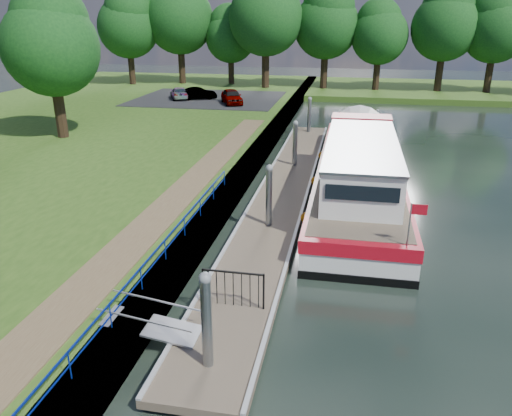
% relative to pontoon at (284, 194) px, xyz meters
% --- Properties ---
extents(ground, '(160.00, 160.00, 0.00)m').
position_rel_pontoon_xyz_m(ground, '(0.00, -13.00, -0.18)').
color(ground, black).
rests_on(ground, ground).
extents(bank_edge, '(1.10, 90.00, 0.78)m').
position_rel_pontoon_xyz_m(bank_edge, '(-2.55, 2.00, 0.20)').
color(bank_edge, '#473D2D').
rests_on(bank_edge, ground).
extents(far_bank, '(60.00, 18.00, 0.60)m').
position_rel_pontoon_xyz_m(far_bank, '(12.00, 39.00, 0.12)').
color(far_bank, '#2C4E16').
rests_on(far_bank, ground).
extents(footpath, '(1.60, 40.00, 0.05)m').
position_rel_pontoon_xyz_m(footpath, '(-4.40, -5.00, 0.62)').
color(footpath, brown).
rests_on(footpath, riverbank).
extents(carpark, '(14.00, 12.00, 0.06)m').
position_rel_pontoon_xyz_m(carpark, '(-11.00, 25.00, 0.62)').
color(carpark, black).
rests_on(carpark, riverbank).
extents(blue_fence, '(0.04, 18.04, 0.72)m').
position_rel_pontoon_xyz_m(blue_fence, '(-2.75, -10.00, 1.13)').
color(blue_fence, '#0C2DBF').
rests_on(blue_fence, riverbank).
extents(pontoon, '(2.50, 30.00, 0.56)m').
position_rel_pontoon_xyz_m(pontoon, '(0.00, 0.00, 0.00)').
color(pontoon, brown).
rests_on(pontoon, ground).
extents(mooring_piles, '(0.30, 27.30, 3.55)m').
position_rel_pontoon_xyz_m(mooring_piles, '(0.00, 0.00, 1.10)').
color(mooring_piles, gray).
rests_on(mooring_piles, ground).
extents(gangway, '(2.58, 1.00, 0.92)m').
position_rel_pontoon_xyz_m(gangway, '(-1.85, -12.50, 0.44)').
color(gangway, '#A5A8AD').
rests_on(gangway, ground).
extents(gate_panel, '(1.85, 0.05, 1.15)m').
position_rel_pontoon_xyz_m(gate_panel, '(-0.00, -10.80, 0.97)').
color(gate_panel, black).
rests_on(gate_panel, ground).
extents(barge, '(4.36, 21.15, 4.78)m').
position_rel_pontoon_xyz_m(barge, '(3.60, 2.32, 0.90)').
color(barge, black).
rests_on(barge, ground).
extents(horizon_trees, '(54.38, 10.03, 12.87)m').
position_rel_pontoon_xyz_m(horizon_trees, '(-1.61, 35.68, 7.76)').
color(horizon_trees, '#332316').
rests_on(horizon_trees, ground).
extents(bank_tree_a, '(6.12, 6.12, 9.72)m').
position_rel_pontoon_xyz_m(bank_tree_a, '(-15.99, 7.08, 6.84)').
color(bank_tree_a, '#332316').
rests_on(bank_tree_a, riverbank).
extents(car_a, '(3.02, 4.23, 1.34)m').
position_rel_pontoon_xyz_m(car_a, '(-7.92, 22.13, 1.32)').
color(car_a, '#999999').
rests_on(car_a, carpark).
extents(car_b, '(3.66, 2.48, 1.14)m').
position_rel_pontoon_xyz_m(car_b, '(-11.69, 24.11, 1.22)').
color(car_b, '#999999').
rests_on(car_b, carpark).
extents(car_c, '(2.96, 4.09, 1.10)m').
position_rel_pontoon_xyz_m(car_c, '(-13.70, 24.14, 1.20)').
color(car_c, '#999999').
rests_on(car_c, carpark).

